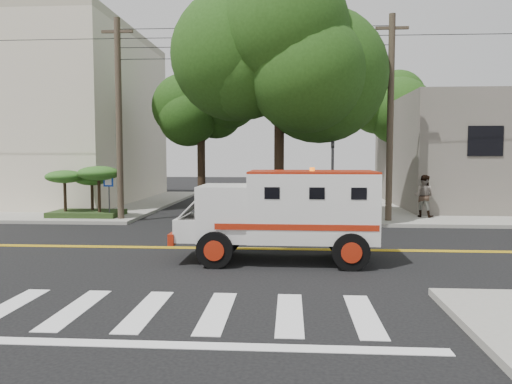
{
  "coord_description": "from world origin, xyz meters",
  "views": [
    {
      "loc": [
        1.99,
        -15.82,
        3.04
      ],
      "look_at": [
        0.7,
        3.08,
        1.6
      ],
      "focal_mm": 35.0,
      "sensor_mm": 36.0,
      "label": 1
    }
  ],
  "objects": [
    {
      "name": "armored_truck",
      "position": [
        1.88,
        -1.79,
        1.46
      ],
      "size": [
        5.67,
        2.34,
        2.57
      ],
      "rotation": [
        0.0,
        0.0,
        -0.01
      ],
      "color": "silver",
      "rests_on": "ground"
    },
    {
      "name": "traffic_signal",
      "position": [
        3.8,
        5.6,
        2.23
      ],
      "size": [
        0.15,
        0.18,
        3.6
      ],
      "color": "#3F3F42",
      "rests_on": "ground"
    },
    {
      "name": "accessibility_sign",
      "position": [
        -6.2,
        6.17,
        1.37
      ],
      "size": [
        0.45,
        0.1,
        2.02
      ],
      "color": "#3F3F42",
      "rests_on": "ground"
    },
    {
      "name": "tree_main",
      "position": [
        1.94,
        6.21,
        7.2
      ],
      "size": [
        6.08,
        5.7,
        9.85
      ],
      "color": "black",
      "rests_on": "ground"
    },
    {
      "name": "sidewalk_nw",
      "position": [
        -13.5,
        13.5,
        0.07
      ],
      "size": [
        17.0,
        17.0,
        0.15
      ],
      "primitive_type": "cube",
      "color": "gray",
      "rests_on": "ground"
    },
    {
      "name": "building_left",
      "position": [
        -15.5,
        15.0,
        5.15
      ],
      "size": [
        16.0,
        14.0,
        10.0
      ],
      "primitive_type": "cube",
      "color": "beige",
      "rests_on": "sidewalk_nw"
    },
    {
      "name": "sidewalk_ne",
      "position": [
        13.5,
        13.5,
        0.07
      ],
      "size": [
        17.0,
        17.0,
        0.15
      ],
      "primitive_type": "cube",
      "color": "gray",
      "rests_on": "ground"
    },
    {
      "name": "utility_pole_left",
      "position": [
        -5.6,
        6.0,
        4.5
      ],
      "size": [
        0.28,
        0.28,
        9.0
      ],
      "primitive_type": "cylinder",
      "color": "#382D23",
      "rests_on": "ground"
    },
    {
      "name": "pedestrian_a",
      "position": [
        5.5,
        7.86,
        0.96
      ],
      "size": [
        0.62,
        0.45,
        1.61
      ],
      "primitive_type": "imported",
      "rotation": [
        0.0,
        0.0,
        3.25
      ],
      "color": "gray",
      "rests_on": "sidewalk_ne"
    },
    {
      "name": "pedestrian_b",
      "position": [
        8.14,
        7.48,
        1.12
      ],
      "size": [
        1.19,
        1.13,
        1.94
      ],
      "primitive_type": "imported",
      "rotation": [
        0.0,
        0.0,
        2.58
      ],
      "color": "gray",
      "rests_on": "sidewalk_ne"
    },
    {
      "name": "ground",
      "position": [
        0.0,
        0.0,
        0.0
      ],
      "size": [
        100.0,
        100.0,
        0.0
      ],
      "primitive_type": "plane",
      "color": "black",
      "rests_on": "ground"
    },
    {
      "name": "utility_pole_right",
      "position": [
        6.3,
        6.2,
        4.5
      ],
      "size": [
        0.28,
        0.28,
        9.0
      ],
      "primitive_type": "cylinder",
      "color": "#382D23",
      "rests_on": "ground"
    },
    {
      "name": "tree_left",
      "position": [
        -2.68,
        11.79,
        5.73
      ],
      "size": [
        4.48,
        4.2,
        7.7
      ],
      "color": "black",
      "rests_on": "ground"
    },
    {
      "name": "tree_right",
      "position": [
        8.84,
        15.77,
        6.09
      ],
      "size": [
        4.8,
        4.5,
        8.2
      ],
      "color": "black",
      "rests_on": "ground"
    },
    {
      "name": "palm_planter",
      "position": [
        -7.44,
        6.62,
        1.65
      ],
      "size": [
        3.52,
        2.63,
        2.36
      ],
      "color": "#1E3314",
      "rests_on": "sidewalk_nw"
    }
  ]
}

